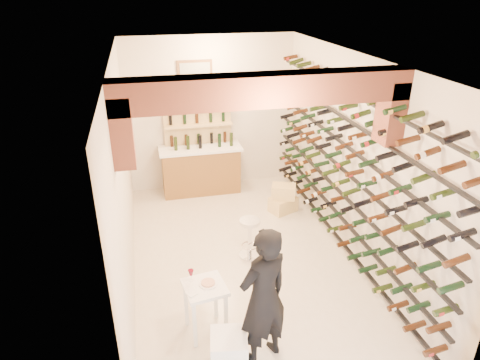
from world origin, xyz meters
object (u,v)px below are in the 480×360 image
(crate_lower, at_px, (283,204))
(white_stool, at_px, (229,354))
(back_counter, at_px, (201,169))
(chrome_barstool, at_px, (250,235))
(wine_rack, at_px, (340,164))
(person, at_px, (263,297))
(tasting_table, at_px, (205,294))

(crate_lower, bearing_deg, white_stool, -117.36)
(back_counter, distance_m, crate_lower, 1.93)
(white_stool, relative_size, chrome_barstool, 0.76)
(chrome_barstool, bearing_deg, wine_rack, -3.59)
(white_stool, height_order, chrome_barstool, chrome_barstool)
(wine_rack, xyz_separation_m, person, (-1.79, -1.97, -0.66))
(person, distance_m, chrome_barstool, 2.15)
(back_counter, height_order, white_stool, back_counter)
(tasting_table, distance_m, crate_lower, 3.47)
(person, height_order, chrome_barstool, person)
(wine_rack, relative_size, chrome_barstool, 8.41)
(wine_rack, height_order, person, wine_rack)
(tasting_table, bearing_deg, crate_lower, 46.46)
(wine_rack, xyz_separation_m, tasting_table, (-2.38, -1.41, -0.95))
(person, bearing_deg, tasting_table, -65.67)
(white_stool, bearing_deg, tasting_table, 103.40)
(wine_rack, bearing_deg, tasting_table, -149.36)
(crate_lower, bearing_deg, tasting_table, -125.02)
(white_stool, relative_size, person, 0.29)
(tasting_table, relative_size, chrome_barstool, 1.30)
(back_counter, xyz_separation_m, crate_lower, (1.43, -1.24, -0.38))
(wine_rack, bearing_deg, chrome_barstool, 176.41)
(tasting_table, bearing_deg, chrome_barstool, 48.81)
(white_stool, distance_m, crate_lower, 3.94)
(tasting_table, xyz_separation_m, crate_lower, (1.98, 2.82, -0.45))
(tasting_table, bearing_deg, person, -51.78)
(tasting_table, distance_m, white_stool, 0.78)
(back_counter, xyz_separation_m, white_stool, (-0.39, -4.74, -0.27))
(white_stool, bearing_deg, chrome_barstool, 69.90)
(chrome_barstool, bearing_deg, white_stool, -110.10)
(wine_rack, distance_m, back_counter, 3.38)
(person, bearing_deg, wine_rack, -154.65)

